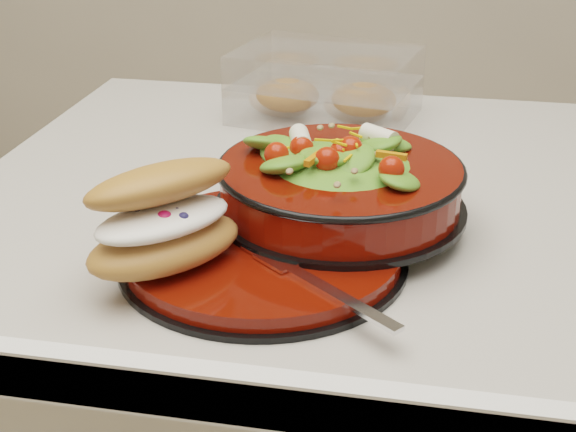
% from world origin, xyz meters
% --- Properties ---
extents(dinner_plate, '(0.27, 0.27, 0.02)m').
position_xyz_m(dinner_plate, '(-0.24, -0.19, 0.91)').
color(dinner_plate, black).
rests_on(dinner_plate, island_counter).
extents(salad_bowl, '(0.25, 0.25, 0.10)m').
position_xyz_m(salad_bowl, '(-0.18, -0.10, 0.96)').
color(salad_bowl, black).
rests_on(salad_bowl, dinner_plate).
extents(croissant, '(0.16, 0.17, 0.09)m').
position_xyz_m(croissant, '(-0.32, -0.24, 0.96)').
color(croissant, '#B67237').
rests_on(croissant, dinner_plate).
extents(fork, '(0.14, 0.12, 0.00)m').
position_xyz_m(fork, '(-0.18, -0.26, 0.92)').
color(fork, silver).
rests_on(fork, dinner_plate).
extents(pastry_box, '(0.27, 0.22, 0.09)m').
position_xyz_m(pastry_box, '(-0.25, 0.24, 0.94)').
color(pastry_box, white).
rests_on(pastry_box, island_counter).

